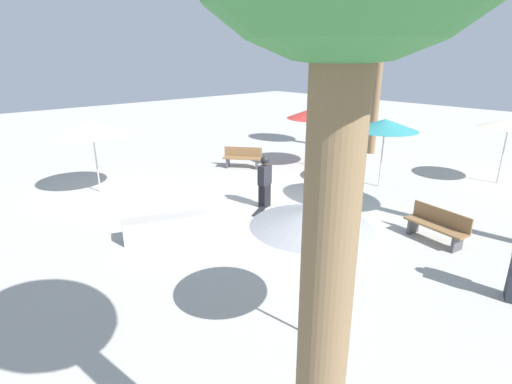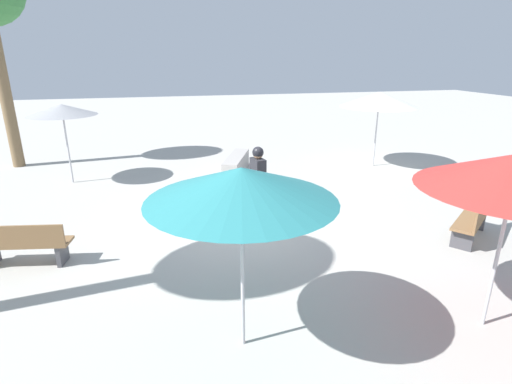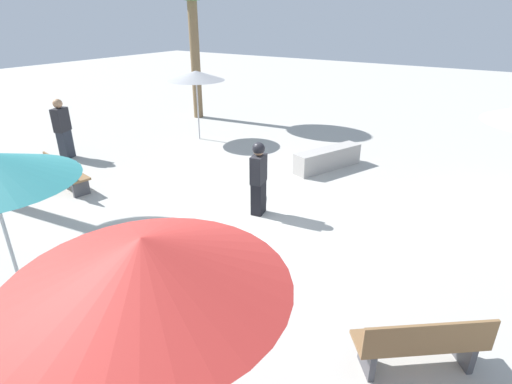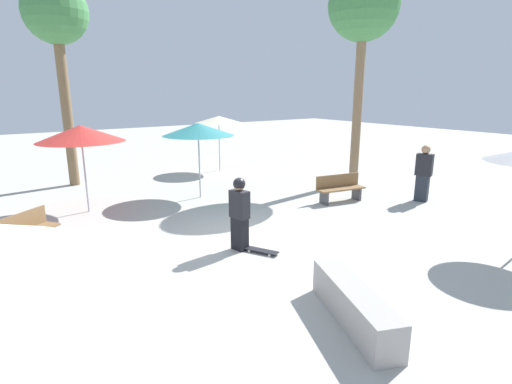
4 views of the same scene
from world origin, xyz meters
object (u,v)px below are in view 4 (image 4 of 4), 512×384
Objects in this scene: skater_main at (240,211)px; bystander_watching at (423,173)px; skateboard at (261,250)px; bench_far at (340,188)px; shade_umbrella_teal at (198,129)px; concrete_ledge at (354,305)px; palm_tree_far_back at (56,18)px; shade_umbrella_red at (81,134)px; shade_umbrella_cream at (219,120)px; palm_tree_right at (364,9)px; bench_near at (22,234)px.

skater_main is 0.91× the size of bystander_watching.
bystander_watching reaches higher than skateboard.
bench_far is 4.87m from shade_umbrella_teal.
palm_tree_far_back reaches higher than concrete_ledge.
shade_umbrella_red reaches higher than shade_umbrella_teal.
bench_far is at bearing -84.60° from shade_umbrella_cream.
palm_tree_right reaches higher than shade_umbrella_cream.
bench_near is 12.50m from palm_tree_right.
shade_umbrella_teal is (1.45, 7.91, 1.94)m from concrete_ledge.
concrete_ledge is 7.89m from bystander_watching.
skater_main is at bearing 87.83° from concrete_ledge.
palm_tree_far_back is at bearing 179.52° from skater_main.
palm_tree_far_back is (-1.72, 8.81, 4.92)m from skater_main.
concrete_ledge is 12.41m from shade_umbrella_cream.
skater_main is 5.52m from shade_umbrella_red.
concrete_ledge is 1.33× the size of bench_far.
skater_main is at bearing -66.92° from shade_umbrella_red.
bench_near is 0.85× the size of bystander_watching.
skater_main is at bearing 70.39° from bystander_watching.
palm_tree_right is at bearing -136.42° from bench_far.
shade_umbrella_red is at bearing 168.98° from palm_tree_right.
palm_tree_far_back is at bearing 24.42° from bystander_watching.
shade_umbrella_teal reaches higher than skateboard.
palm_tree_far_back reaches higher than shade_umbrella_cream.
shade_umbrella_teal is at bearing 79.63° from concrete_ledge.
palm_tree_far_back reaches higher than skater_main.
palm_tree_far_back is (-3.04, 4.31, 3.57)m from shade_umbrella_teal.
bench_far is at bearing 86.15° from skateboard.
shade_umbrella_teal is (1.05, 4.94, 2.17)m from skateboard.
concrete_ledge reaches higher than skateboard.
shade_umbrella_cream is 7.02m from palm_tree_right.
shade_umbrella_cream reaches higher than skateboard.
bystander_watching is at bearing 156.62° from bench_far.
shade_umbrella_cream is 1.32× the size of bystander_watching.
concrete_ledge is 7.05m from bench_near.
shade_umbrella_teal is 0.34× the size of palm_tree_far_back.
skateboard is at bearing 19.38° from skater_main.
concrete_ledge is 8.79m from shade_umbrella_red.
palm_tree_right is (3.03, -4.97, 3.94)m from shade_umbrella_cream.
palm_tree_right is at bearing -24.36° from bystander_watching.
bench_near is at bearing 122.90° from concrete_ledge.
skateboard is 9.60m from shade_umbrella_cream.
shade_umbrella_teal is at bearing 140.32° from skateboard.
palm_tree_right is at bearing -58.64° from shade_umbrella_cream.
skateboard is 4.89m from bench_far.
skater_main is 0.69× the size of shade_umbrella_cream.
shade_umbrella_teal is (-2.78, -3.59, 0.02)m from shade_umbrella_cream.
skateboard is 0.52× the size of bench_near.
shade_umbrella_red reaches higher than shade_umbrella_cream.
bench_far is 11.11m from palm_tree_far_back.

